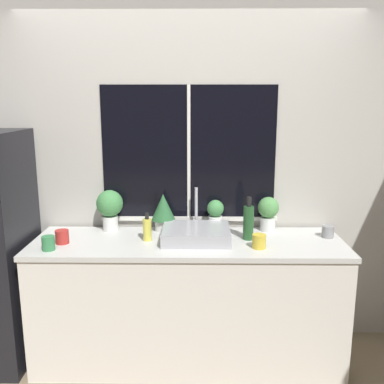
% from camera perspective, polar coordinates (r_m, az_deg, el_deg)
% --- Properties ---
extents(ground_plane, '(14.00, 14.00, 0.00)m').
position_cam_1_polar(ground_plane, '(3.15, -0.64, -24.27)').
color(ground_plane, '#937F60').
extents(wall_back, '(8.00, 0.09, 2.70)m').
position_cam_1_polar(wall_back, '(3.28, -0.41, 3.05)').
color(wall_back, '#BCB7AD').
rests_on(wall_back, ground_plane).
extents(counter, '(2.18, 0.66, 0.91)m').
position_cam_1_polar(counter, '(3.18, -0.52, -14.25)').
color(counter, white).
rests_on(counter, ground_plane).
extents(sink, '(0.47, 0.44, 0.33)m').
position_cam_1_polar(sink, '(3.02, 0.54, -5.53)').
color(sink, '#ADADB2').
rests_on(sink, counter).
extents(potted_plant_far_left, '(0.20, 0.20, 0.31)m').
position_cam_1_polar(potted_plant_far_left, '(3.26, -10.91, -1.90)').
color(potted_plant_far_left, white).
rests_on(potted_plant_far_left, counter).
extents(potted_plant_center_left, '(0.18, 0.18, 0.28)m').
position_cam_1_polar(potted_plant_center_left, '(3.21, -3.85, -2.44)').
color(potted_plant_center_left, white).
rests_on(potted_plant_center_left, counter).
extents(potted_plant_center_right, '(0.13, 0.13, 0.23)m').
position_cam_1_polar(potted_plant_center_right, '(3.21, 3.13, -2.95)').
color(potted_plant_center_right, white).
rests_on(potted_plant_center_right, counter).
extents(potted_plant_far_right, '(0.16, 0.16, 0.26)m').
position_cam_1_polar(potted_plant_far_right, '(3.25, 10.14, -2.57)').
color(potted_plant_far_right, white).
rests_on(potted_plant_far_right, counter).
extents(soap_bottle, '(0.06, 0.06, 0.20)m').
position_cam_1_polar(soap_bottle, '(3.01, -5.99, -4.93)').
color(soap_bottle, '#DBD14C').
rests_on(soap_bottle, counter).
extents(bottle_tall, '(0.07, 0.07, 0.31)m').
position_cam_1_polar(bottle_tall, '(3.03, 7.53, -3.96)').
color(bottle_tall, '#235128').
rests_on(bottle_tall, counter).
extents(mug_grey, '(0.09, 0.09, 0.08)m').
position_cam_1_polar(mug_grey, '(3.22, 17.66, -5.05)').
color(mug_grey, gray).
rests_on(mug_grey, counter).
extents(mug_yellow, '(0.09, 0.09, 0.09)m').
position_cam_1_polar(mug_yellow, '(2.89, 8.93, -6.52)').
color(mug_yellow, gold).
rests_on(mug_yellow, counter).
extents(mug_red, '(0.09, 0.09, 0.09)m').
position_cam_1_polar(mug_red, '(3.08, -16.93, -5.74)').
color(mug_red, '#B72D28').
rests_on(mug_red, counter).
extents(mug_green, '(0.08, 0.08, 0.09)m').
position_cam_1_polar(mug_green, '(2.97, -18.61, -6.48)').
color(mug_green, '#38844C').
rests_on(mug_green, counter).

